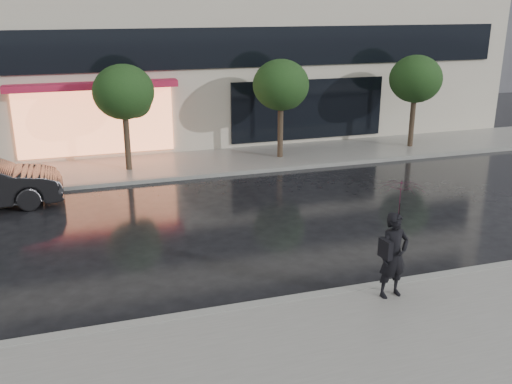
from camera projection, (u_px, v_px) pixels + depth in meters
name	position (u px, v px, depth m)	size (l,w,h in m)	color
ground	(304.00, 278.00, 13.17)	(120.00, 120.00, 0.00)	black
sidewalk_near	(373.00, 355.00, 10.22)	(60.00, 4.50, 0.12)	slate
sidewalk_far	(206.00, 162.00, 22.42)	(60.00, 3.50, 0.12)	slate
curb_near	(322.00, 296.00, 12.25)	(60.00, 0.25, 0.14)	gray
curb_far	(217.00, 174.00, 20.84)	(60.00, 0.25, 0.14)	gray
tree_mid_west	(125.00, 94.00, 20.47)	(2.20, 2.20, 3.99)	#33261C
tree_mid_east	(282.00, 87.00, 22.19)	(2.20, 2.20, 3.99)	#33261C
tree_far_east	(416.00, 81.00, 23.90)	(2.20, 2.20, 3.99)	#33261C
pedestrian_with_umbrella	(398.00, 224.00, 11.66)	(1.08, 1.09, 2.56)	black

